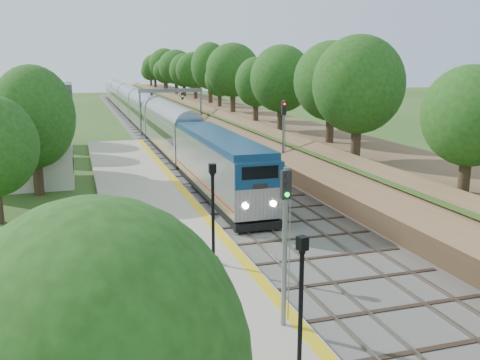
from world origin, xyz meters
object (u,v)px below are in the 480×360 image
object	(u,v)px
lamppost_mid	(300,316)
lamppost_far	(213,220)
signal_gantry	(171,99)
signal_platform	(285,230)
station_building	(18,134)
train	(138,109)
signal_farside	(283,132)

from	to	relation	value
lamppost_mid	lamppost_far	distance (m)	9.66
signal_gantry	signal_platform	size ratio (longest dim) A/B	1.45
station_building	signal_platform	bearing A→B (deg)	-68.63
signal_gantry	lamppost_mid	distance (m)	56.88
station_building	lamppost_far	xyz separation A→B (m)	(10.17, -21.85, -1.57)
station_building	signal_gantry	bearing A→B (deg)	56.62
train	lamppost_mid	xyz separation A→B (m)	(-3.64, -72.24, 0.13)
signal_gantry	train	world-z (taller)	signal_gantry
signal_gantry	lamppost_far	bearing A→B (deg)	-97.66
train	signal_platform	xyz separation A→B (m)	(-2.90, -69.09, 1.72)
station_building	signal_gantry	xyz separation A→B (m)	(16.47, 24.99, 0.73)
station_building	signal_farside	world-z (taller)	station_building
lamppost_mid	signal_gantry	bearing A→B (deg)	83.82
lamppost_mid	signal_farside	world-z (taller)	signal_farside
signal_gantry	lamppost_mid	size ratio (longest dim) A/B	1.89
signal_platform	signal_farside	xyz separation A→B (m)	(9.10, 23.00, 0.19)
signal_platform	signal_farside	bearing A→B (deg)	68.42
train	signal_platform	size ratio (longest dim) A/B	20.40
train	lamppost_mid	bearing A→B (deg)	-92.89
lamppost_mid	signal_farside	size ratio (longest dim) A/B	0.67
signal_platform	lamppost_mid	bearing A→B (deg)	-103.30
signal_gantry	lamppost_mid	world-z (taller)	signal_gantry
train	lamppost_mid	size ratio (longest dim) A/B	26.71
signal_gantry	signal_platform	bearing A→B (deg)	-95.75
signal_gantry	signal_farside	size ratio (longest dim) A/B	1.28
train	station_building	bearing A→B (deg)	-108.97
lamppost_mid	lamppost_far	bearing A→B (deg)	91.10
signal_farside	signal_platform	bearing A→B (deg)	-111.58
lamppost_mid	signal_platform	world-z (taller)	signal_platform
station_building	signal_farside	size ratio (longest dim) A/B	1.31
lamppost_far	signal_platform	size ratio (longest dim) A/B	0.82
lamppost_mid	train	bearing A→B (deg)	87.11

